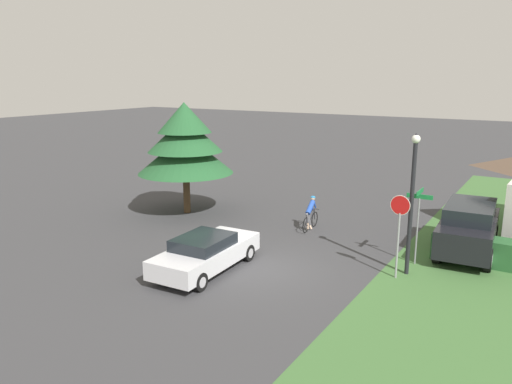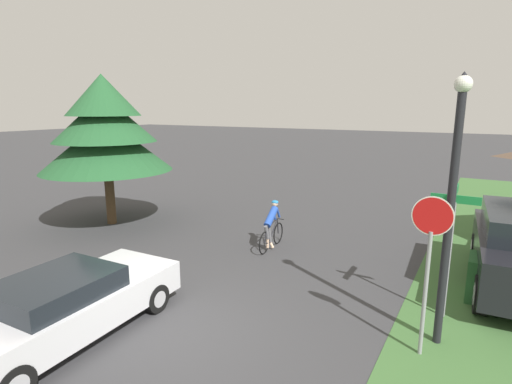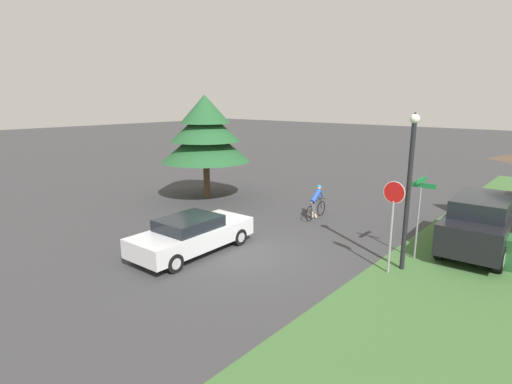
{
  "view_description": "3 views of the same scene",
  "coord_description": "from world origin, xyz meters",
  "px_view_note": "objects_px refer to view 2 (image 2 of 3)",
  "views": [
    {
      "loc": [
        8.31,
        -14.03,
        6.54
      ],
      "look_at": [
        -1.96,
        2.78,
        1.98
      ],
      "focal_mm": 35.0,
      "sensor_mm": 36.0,
      "label": 1
    },
    {
      "loc": [
        4.83,
        -5.17,
        4.23
      ],
      "look_at": [
        -0.9,
        4.71,
        1.8
      ],
      "focal_mm": 28.0,
      "sensor_mm": 36.0,
      "label": 2
    },
    {
      "loc": [
        8.47,
        -9.48,
        5.13
      ],
      "look_at": [
        -1.68,
        2.32,
        1.51
      ],
      "focal_mm": 28.0,
      "sensor_mm": 36.0,
      "label": 3
    }
  ],
  "objects_px": {
    "conifer_tall_near": "(105,130)",
    "cyclist": "(271,226)",
    "sedan_left_lane": "(65,306)",
    "stop_sign": "(430,247)",
    "street_lamp": "(452,195)",
    "street_name_sign": "(452,229)"
  },
  "relations": [
    {
      "from": "stop_sign",
      "to": "conifer_tall_near",
      "type": "xyz_separation_m",
      "value": [
        -11.18,
        2.85,
        1.47
      ]
    },
    {
      "from": "stop_sign",
      "to": "street_name_sign",
      "type": "xyz_separation_m",
      "value": [
        0.22,
        1.61,
        -0.08
      ]
    },
    {
      "from": "sedan_left_lane",
      "to": "conifer_tall_near",
      "type": "xyz_separation_m",
      "value": [
        -5.4,
        5.62,
        2.79
      ]
    },
    {
      "from": "cyclist",
      "to": "conifer_tall_near",
      "type": "relative_size",
      "value": 0.32
    },
    {
      "from": "street_lamp",
      "to": "street_name_sign",
      "type": "bearing_deg",
      "value": 89.55
    },
    {
      "from": "cyclist",
      "to": "street_lamp",
      "type": "xyz_separation_m",
      "value": [
        4.98,
        -2.9,
        2.07
      ]
    },
    {
      "from": "sedan_left_lane",
      "to": "street_lamp",
      "type": "xyz_separation_m",
      "value": [
        6.0,
        3.32,
        2.13
      ]
    },
    {
      "from": "street_name_sign",
      "to": "stop_sign",
      "type": "bearing_deg",
      "value": -97.91
    },
    {
      "from": "stop_sign",
      "to": "street_lamp",
      "type": "bearing_deg",
      "value": -108.98
    },
    {
      "from": "street_lamp",
      "to": "conifer_tall_near",
      "type": "xyz_separation_m",
      "value": [
        -11.4,
        2.31,
        0.66
      ]
    },
    {
      "from": "street_name_sign",
      "to": "conifer_tall_near",
      "type": "xyz_separation_m",
      "value": [
        -11.41,
        1.24,
        1.55
      ]
    },
    {
      "from": "sedan_left_lane",
      "to": "stop_sign",
      "type": "distance_m",
      "value": 6.55
    },
    {
      "from": "stop_sign",
      "to": "conifer_tall_near",
      "type": "bearing_deg",
      "value": -11.56
    },
    {
      "from": "street_name_sign",
      "to": "conifer_tall_near",
      "type": "height_order",
      "value": "conifer_tall_near"
    },
    {
      "from": "stop_sign",
      "to": "street_name_sign",
      "type": "relative_size",
      "value": 1.04
    },
    {
      "from": "conifer_tall_near",
      "to": "cyclist",
      "type": "bearing_deg",
      "value": 5.27
    },
    {
      "from": "cyclist",
      "to": "stop_sign",
      "type": "relative_size",
      "value": 0.61
    },
    {
      "from": "sedan_left_lane",
      "to": "cyclist",
      "type": "height_order",
      "value": "cyclist"
    },
    {
      "from": "stop_sign",
      "to": "street_name_sign",
      "type": "distance_m",
      "value": 1.62
    },
    {
      "from": "conifer_tall_near",
      "to": "street_lamp",
      "type": "bearing_deg",
      "value": -11.44
    },
    {
      "from": "street_lamp",
      "to": "street_name_sign",
      "type": "distance_m",
      "value": 1.39
    },
    {
      "from": "stop_sign",
      "to": "street_lamp",
      "type": "distance_m",
      "value": 1.0
    }
  ]
}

